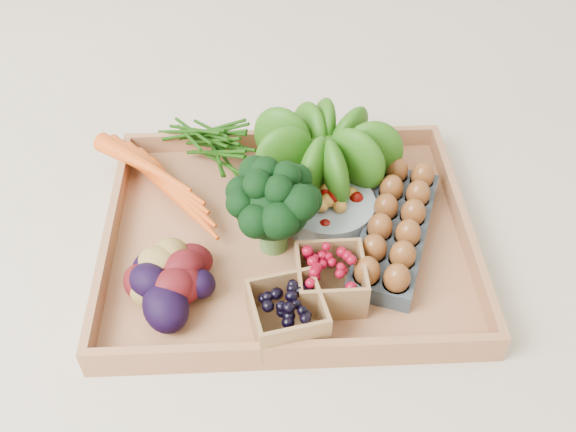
{
  "coord_description": "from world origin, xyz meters",
  "views": [
    {
      "loc": [
        -0.03,
        -0.67,
        0.74
      ],
      "look_at": [
        0.0,
        0.0,
        0.06
      ],
      "focal_mm": 40.0,
      "sensor_mm": 36.0,
      "label": 1
    }
  ],
  "objects_px": {
    "broccoli": "(273,220)",
    "cherry_bowl": "(329,209)",
    "tray": "(288,240)",
    "egg_carton": "(395,232)"
  },
  "relations": [
    {
      "from": "tray",
      "to": "cherry_bowl",
      "type": "bearing_deg",
      "value": 30.22
    },
    {
      "from": "broccoli",
      "to": "egg_carton",
      "type": "relative_size",
      "value": 0.54
    },
    {
      "from": "broccoli",
      "to": "cherry_bowl",
      "type": "relative_size",
      "value": 0.99
    },
    {
      "from": "broccoli",
      "to": "egg_carton",
      "type": "height_order",
      "value": "broccoli"
    },
    {
      "from": "egg_carton",
      "to": "broccoli",
      "type": "bearing_deg",
      "value": -158.58
    },
    {
      "from": "cherry_bowl",
      "to": "egg_carton",
      "type": "distance_m",
      "value": 0.11
    },
    {
      "from": "broccoli",
      "to": "cherry_bowl",
      "type": "distance_m",
      "value": 0.11
    },
    {
      "from": "cherry_bowl",
      "to": "broccoli",
      "type": "bearing_deg",
      "value": -147.74
    },
    {
      "from": "cherry_bowl",
      "to": "egg_carton",
      "type": "xyz_separation_m",
      "value": [
        0.1,
        -0.05,
        -0.0
      ]
    },
    {
      "from": "tray",
      "to": "egg_carton",
      "type": "xyz_separation_m",
      "value": [
        0.16,
        -0.01,
        0.02
      ]
    }
  ]
}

